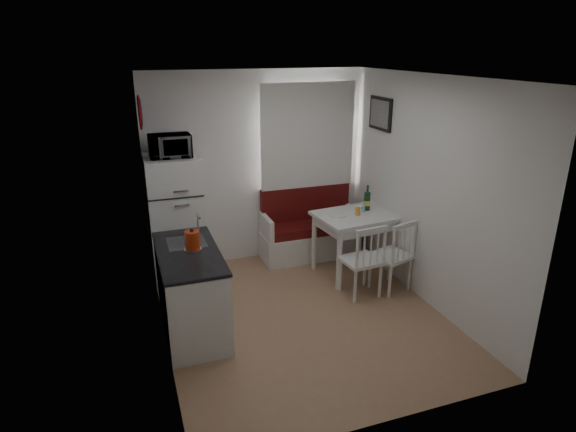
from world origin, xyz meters
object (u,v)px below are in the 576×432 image
(microwave, at_px, (170,146))
(fridge, at_px, (176,220))
(chair_left, at_px, (365,254))
(chair_right, at_px, (396,249))
(bench, at_px, (309,234))
(kettle, at_px, (192,241))
(kitchen_counter, at_px, (191,290))
(wine_bottle, at_px, (367,198))
(dining_table, at_px, (359,220))

(microwave, bearing_deg, fridge, 90.00)
(chair_left, bearing_deg, fridge, 142.38)
(chair_right, bearing_deg, fridge, 135.63)
(bench, bearing_deg, fridge, -176.56)
(chair_right, distance_m, kettle, 2.44)
(kitchen_counter, bearing_deg, chair_left, -0.34)
(wine_bottle, bearing_deg, fridge, 168.58)
(bench, height_order, chair_right, bench)
(chair_left, height_order, microwave, microwave)
(kitchen_counter, distance_m, bench, 2.32)
(dining_table, distance_m, microwave, 2.55)
(kitchen_counter, height_order, dining_table, kitchen_counter)
(chair_left, height_order, wine_bottle, wine_bottle)
(kitchen_counter, distance_m, kettle, 0.57)
(chair_right, bearing_deg, bench, 95.50)
(chair_right, xyz_separation_m, fridge, (-2.43, 1.26, 0.24))
(kettle, height_order, wine_bottle, wine_bottle)
(bench, bearing_deg, kettle, -143.03)
(chair_right, distance_m, fridge, 2.75)
(dining_table, xyz_separation_m, microwave, (-2.27, 0.54, 1.03))
(bench, distance_m, wine_bottle, 1.06)
(dining_table, bearing_deg, microwave, 160.24)
(chair_right, xyz_separation_m, kettle, (-2.40, -0.01, 0.45))
(dining_table, xyz_separation_m, chair_right, (0.16, -0.67, -0.16))
(dining_table, bearing_deg, kettle, -169.59)
(kitchen_counter, height_order, bench, kitchen_counter)
(fridge, xyz_separation_m, wine_bottle, (2.43, -0.49, 0.18))
(chair_left, height_order, fridge, fridge)
(dining_table, bearing_deg, wine_bottle, 25.95)
(fridge, xyz_separation_m, microwave, (0.00, -0.05, 0.95))
(chair_left, bearing_deg, chair_right, -5.78)
(chair_right, height_order, fridge, fridge)
(kettle, bearing_deg, chair_right, 0.25)
(chair_left, xyz_separation_m, kettle, (-1.99, -0.01, 0.45))
(microwave, bearing_deg, kettle, -88.59)
(chair_right, xyz_separation_m, wine_bottle, (0.00, 0.77, 0.42))
(fridge, bearing_deg, chair_left, -31.85)
(wine_bottle, bearing_deg, chair_right, -90.00)
(kettle, relative_size, wine_bottle, 0.70)
(kitchen_counter, bearing_deg, fridge, 89.10)
(kitchen_counter, xyz_separation_m, bench, (1.88, 1.36, -0.13))
(bench, relative_size, chair_left, 2.78)
(dining_table, bearing_deg, kitchen_counter, -170.46)
(bench, xyz_separation_m, fridge, (-1.86, -0.11, 0.48))
(bench, distance_m, fridge, 1.93)
(kettle, bearing_deg, wine_bottle, 17.92)
(kitchen_counter, relative_size, dining_table, 1.12)
(chair_right, height_order, wine_bottle, wine_bottle)
(kitchen_counter, bearing_deg, bench, 35.78)
(kitchen_counter, height_order, wine_bottle, wine_bottle)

